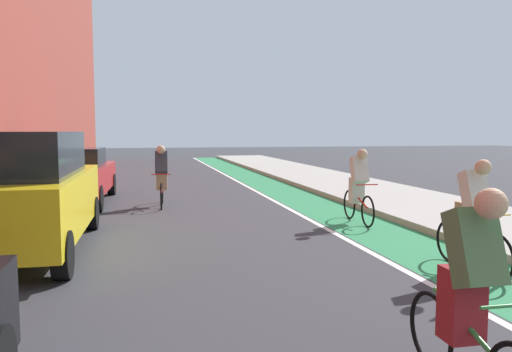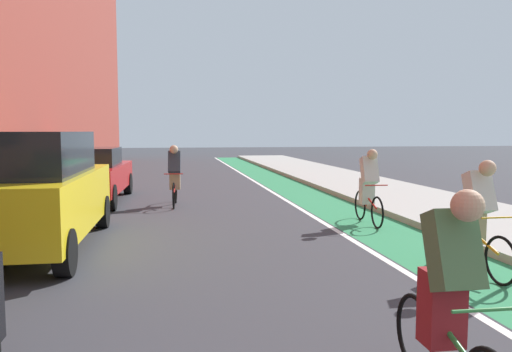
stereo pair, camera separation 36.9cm
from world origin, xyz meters
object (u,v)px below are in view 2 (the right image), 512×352
Objects in this scene: parked_sedan_red at (87,174)px; cyclist_mid at (477,217)px; cyclist_lead at (449,297)px; cyclist_trailing at (369,186)px; cyclist_far at (175,174)px; parked_suv_yellow_cab at (30,190)px.

cyclist_mid is (6.47, -8.30, 0.02)m from parked_sedan_red.
cyclist_trailing is (2.20, 6.88, 0.00)m from cyclist_lead.
cyclist_far is at bearing 140.48° from cyclist_trailing.
parked_sedan_red is at bearing 127.96° from cyclist_mid.
cyclist_trailing reaches higher than parked_sedan_red.
parked_suv_yellow_cab is at bearing -117.27° from cyclist_far.
cyclist_mid is at bearing -52.04° from parked_sedan_red.
cyclist_trailing is at bearing 90.14° from cyclist_mid.
cyclist_trailing reaches higher than cyclist_mid.
cyclist_lead is 1.00× the size of cyclist_mid.
parked_suv_yellow_cab is at bearing 127.43° from cyclist_lead.
cyclist_lead is at bearing -126.11° from cyclist_mid.
cyclist_lead is at bearing -107.76° from cyclist_trailing.
parked_sedan_red is 2.66× the size of cyclist_trailing.
parked_sedan_red is 2.69× the size of cyclist_lead.
parked_suv_yellow_cab is at bearing -89.99° from parked_sedan_red.
parked_suv_yellow_cab is 6.96m from cyclist_mid.
parked_suv_yellow_cab reaches higher than cyclist_trailing.
cyclist_far reaches higher than parked_sedan_red.
cyclist_far is (2.40, -1.10, 0.06)m from parked_sedan_red.
parked_suv_yellow_cab reaches higher than cyclist_far.
cyclist_lead is 0.99× the size of cyclist_trailing.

